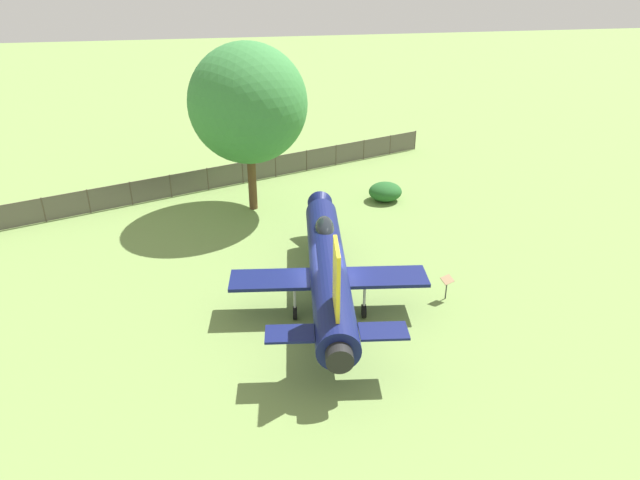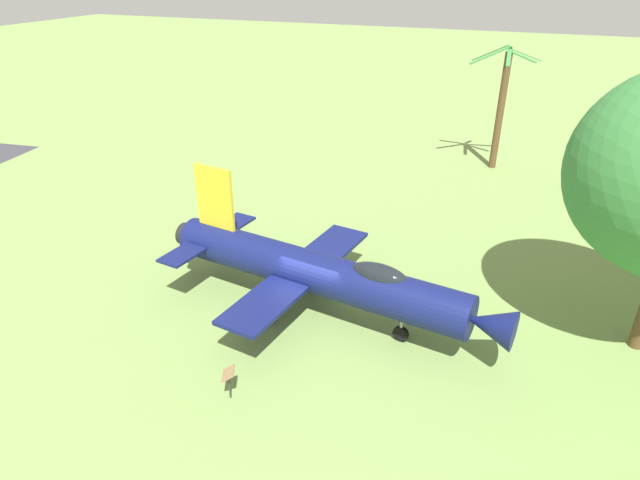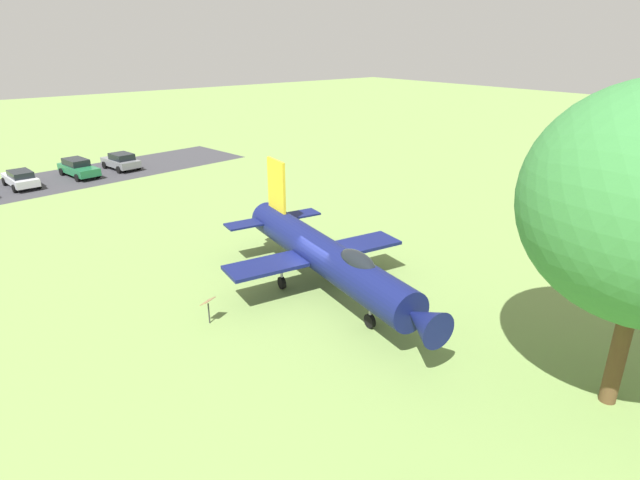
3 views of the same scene
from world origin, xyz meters
name	(u,v)px [view 2 (image 2 of 3)]	position (x,y,z in m)	size (l,w,h in m)	color
ground_plane	(314,312)	(0.00, 0.00, 0.00)	(200.00, 200.00, 0.00)	#75934C
display_jet	(323,274)	(-0.05, -0.37, 1.90)	(8.86, 14.36, 5.32)	#111951
palm_tree	(501,107)	(20.25, -4.82, 4.13)	(3.73, 4.28, 7.92)	brown
info_plaque	(229,377)	(-5.47, 0.71, 0.85)	(0.71, 0.61, 1.14)	#333333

